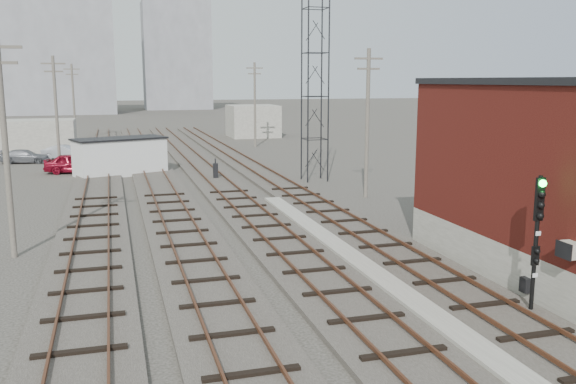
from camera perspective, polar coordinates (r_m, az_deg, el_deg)
name	(u,v)px	position (r m, az deg, el deg)	size (l,w,h in m)	color
ground	(193,147)	(67.13, -8.89, 4.20)	(320.00, 320.00, 0.00)	#282621
track_right	(261,173)	(47.05, -2.56, 1.82)	(3.20, 90.00, 0.39)	#332D28
track_mid_right	(209,175)	(46.28, -7.38, 1.60)	(3.20, 90.00, 0.39)	#332D28
track_mid_left	(155,177)	(45.85, -12.32, 1.36)	(3.20, 90.00, 0.39)	#332D28
track_left	(98,180)	(45.77, -17.32, 1.12)	(3.20, 90.00, 0.39)	#332D28
platform_curb	(367,270)	(23.18, 7.36, -7.25)	(0.90, 28.00, 0.26)	gray
brick_building	(568,178)	(24.45, 24.73, 1.22)	(6.54, 12.20, 7.22)	gray
lattice_tower	(315,75)	(43.51, 2.55, 10.90)	(1.60, 1.60, 15.00)	black
utility_pole_left_a	(5,140)	(26.63, -24.98, 4.42)	(1.80, 0.24, 9.00)	#595147
utility_pole_left_b	(56,110)	(51.43, -20.86, 7.14)	(1.80, 0.24, 9.00)	#595147
utility_pole_left_c	(74,100)	(76.36, -19.42, 8.08)	(1.80, 0.24, 9.00)	#595147
utility_pole_right_a	(367,119)	(37.40, 7.44, 6.75)	(1.80, 0.24, 9.00)	#595147
utility_pole_right_b	(255,102)	(65.97, -3.12, 8.38)	(1.80, 0.24, 9.00)	#595147
apartment_left	(60,43)	(141.76, -20.57, 12.96)	(22.00, 14.00, 30.00)	gray
apartment_right	(176,56)	(157.19, -10.41, 12.39)	(16.00, 12.00, 26.00)	gray
shed_left	(34,136)	(66.88, -22.70, 4.87)	(8.00, 5.00, 3.20)	gray
shed_right	(253,121)	(78.35, -3.31, 6.65)	(6.00, 6.00, 4.00)	gray
signal_mast	(537,233)	(19.78, 22.29, -3.61)	(0.40, 0.42, 4.36)	gray
switch_stand	(216,171)	(44.21, -6.80, 1.98)	(0.35, 0.35, 1.48)	black
site_trailer	(120,156)	(48.19, -15.43, 3.25)	(7.35, 5.06, 2.84)	silver
car_red	(75,163)	(50.26, -19.32, 2.56)	(1.81, 4.50, 1.53)	maroon
car_silver	(65,152)	(59.25, -20.18, 3.50)	(1.38, 3.97, 1.31)	#ACAFB4
car_grey	(25,156)	(57.94, -23.40, 3.08)	(1.66, 4.08, 1.18)	slate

